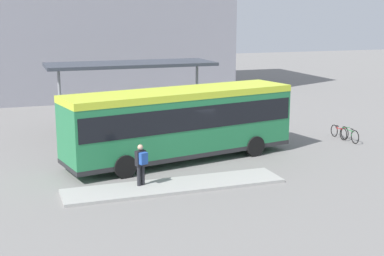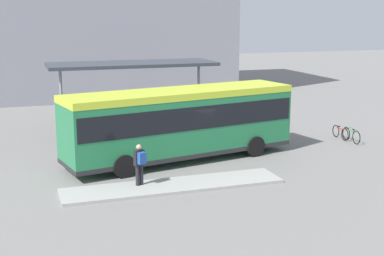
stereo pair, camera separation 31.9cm
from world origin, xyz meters
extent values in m
plane|color=slate|center=(0.00, 0.00, 0.00)|extent=(120.00, 120.00, 0.00)
cube|color=#9E9E99|center=(-1.46, -3.67, 0.06)|extent=(8.63, 1.80, 0.12)
cube|color=#237A47|center=(0.00, 0.00, 1.80)|extent=(11.01, 4.56, 2.90)
cube|color=#C6DB33|center=(0.00, 0.00, 3.10)|extent=(11.03, 4.59, 0.30)
cube|color=black|center=(0.00, 0.00, 2.15)|extent=(10.80, 4.55, 1.02)
cube|color=black|center=(5.24, 1.06, 2.15)|extent=(0.53, 2.25, 1.12)
cube|color=#28282B|center=(0.00, 0.00, 0.45)|extent=(11.02, 4.57, 0.20)
cylinder|color=black|center=(3.02, 1.83, 0.48)|extent=(1.01, 0.47, 0.97)
cylinder|color=black|center=(3.50, -0.51, 0.48)|extent=(1.01, 0.47, 0.97)
cylinder|color=black|center=(-3.50, 0.51, 0.48)|extent=(1.01, 0.47, 0.97)
cylinder|color=black|center=(-3.02, -1.83, 0.48)|extent=(1.01, 0.47, 0.97)
cylinder|color=#232328|center=(-2.81, -3.37, 0.51)|extent=(0.15, 0.15, 0.79)
cylinder|color=#232328|center=(-2.64, -3.31, 0.51)|extent=(0.15, 0.15, 0.79)
cube|color=black|center=(-2.73, -3.34, 1.20)|extent=(0.44, 0.33, 0.59)
cube|color=#234CA3|center=(-2.66, -3.53, 1.23)|extent=(0.34, 0.28, 0.45)
sphere|color=tan|center=(-2.73, -3.34, 1.63)|extent=(0.21, 0.21, 0.21)
torus|color=black|center=(9.52, 0.96, 0.35)|extent=(0.09, 0.72, 0.72)
torus|color=black|center=(9.47, -0.01, 0.35)|extent=(0.09, 0.72, 0.72)
cylinder|color=#287F3D|center=(9.49, 0.47, 0.59)|extent=(0.08, 0.76, 0.04)
cylinder|color=#287F3D|center=(9.48, 0.30, 0.53)|extent=(0.04, 0.04, 0.35)
cube|color=black|center=(9.48, 0.30, 0.71)|extent=(0.08, 0.18, 0.04)
cylinder|color=#287F3D|center=(9.52, 0.86, 0.67)|extent=(0.48, 0.06, 0.03)
torus|color=black|center=(9.37, 0.86, 0.33)|extent=(0.07, 0.66, 0.66)
torus|color=black|center=(9.41, 1.75, 0.33)|extent=(0.07, 0.66, 0.66)
cylinder|color=red|center=(9.39, 1.30, 0.54)|extent=(0.06, 0.70, 0.04)
cylinder|color=red|center=(9.40, 1.46, 0.49)|extent=(0.04, 0.04, 0.32)
cube|color=black|center=(9.40, 1.46, 0.65)|extent=(0.08, 0.18, 0.04)
cylinder|color=red|center=(9.38, 0.95, 0.62)|extent=(0.48, 0.05, 0.03)
cube|color=#383D47|center=(-0.74, 6.68, 3.84)|extent=(9.27, 3.33, 0.18)
cylinder|color=gray|center=(-4.67, 6.68, 1.87)|extent=(0.16, 0.16, 3.75)
cylinder|color=gray|center=(3.20, 6.68, 1.87)|extent=(0.16, 0.16, 3.75)
camera|label=1|loc=(-7.41, -22.54, 6.61)|focal=50.00mm
camera|label=2|loc=(-7.11, -22.65, 6.61)|focal=50.00mm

